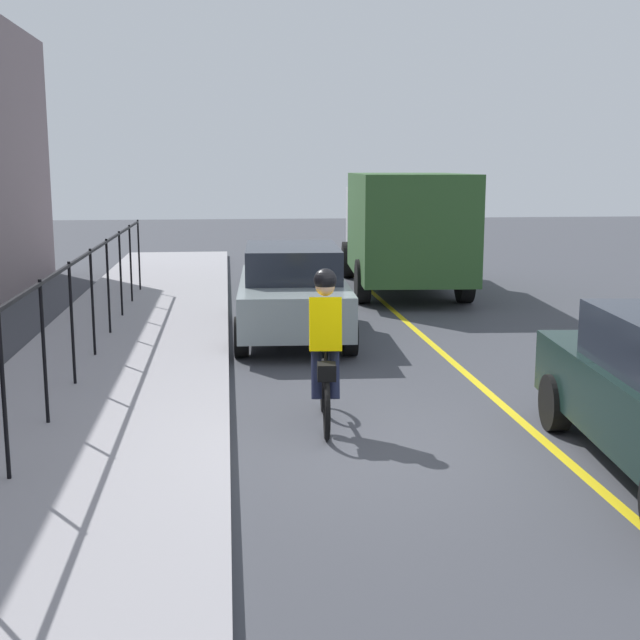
% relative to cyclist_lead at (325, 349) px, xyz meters
% --- Properties ---
extents(ground_plane, '(80.00, 80.00, 0.00)m').
position_rel_cyclist_lead_xyz_m(ground_plane, '(-0.97, -0.71, -0.91)').
color(ground_plane, '#3F4148').
extents(lane_line_centre, '(36.00, 0.12, 0.01)m').
position_rel_cyclist_lead_xyz_m(lane_line_centre, '(-0.97, -2.31, -0.91)').
color(lane_line_centre, yellow).
rests_on(lane_line_centre, ground).
extents(sidewalk, '(40.00, 3.20, 0.15)m').
position_rel_cyclist_lead_xyz_m(sidewalk, '(-0.97, 2.69, -0.84)').
color(sidewalk, '#98959A').
rests_on(sidewalk, ground).
extents(iron_fence, '(20.69, 0.04, 1.60)m').
position_rel_cyclist_lead_xyz_m(iron_fence, '(0.03, 3.09, 0.41)').
color(iron_fence, black).
rests_on(iron_fence, sidewalk).
extents(cyclist_lead, '(1.71, 0.39, 1.83)m').
position_rel_cyclist_lead_xyz_m(cyclist_lead, '(0.00, 0.00, 0.00)').
color(cyclist_lead, black).
rests_on(cyclist_lead, ground).
extents(parked_sedan_rear, '(4.48, 2.08, 1.58)m').
position_rel_cyclist_lead_xyz_m(parked_sedan_rear, '(5.25, -0.03, -0.09)').
color(parked_sedan_rear, gray).
rests_on(parked_sedan_rear, ground).
extents(box_truck_background, '(6.85, 2.89, 2.78)m').
position_rel_cyclist_lead_xyz_m(box_truck_background, '(10.54, -3.07, 0.64)').
color(box_truck_background, '#305A2A').
rests_on(box_truck_background, ground).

